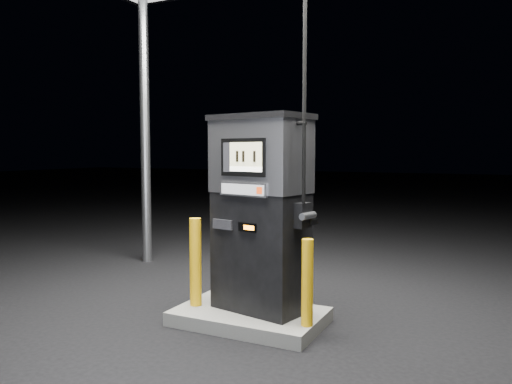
% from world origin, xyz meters
% --- Properties ---
extents(ground, '(80.00, 80.00, 0.00)m').
position_xyz_m(ground, '(0.00, 0.00, 0.00)').
color(ground, black).
rests_on(ground, ground).
extents(pump_island, '(1.60, 1.00, 0.15)m').
position_xyz_m(pump_island, '(0.00, 0.00, 0.07)').
color(pump_island, '#5F5F5B').
rests_on(pump_island, ground).
extents(fuel_dispenser, '(1.23, 0.84, 4.43)m').
position_xyz_m(fuel_dispenser, '(0.10, 0.08, 1.25)').
color(fuel_dispenser, black).
rests_on(fuel_dispenser, pump_island).
extents(bollard_left, '(0.15, 0.15, 0.99)m').
position_xyz_m(bollard_left, '(-0.63, -0.11, 0.65)').
color(bollard_left, '#F5B10D').
rests_on(bollard_left, pump_island).
extents(bollard_right, '(0.15, 0.15, 0.88)m').
position_xyz_m(bollard_right, '(0.74, -0.19, 0.59)').
color(bollard_right, '#F5B10D').
rests_on(bollard_right, pump_island).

